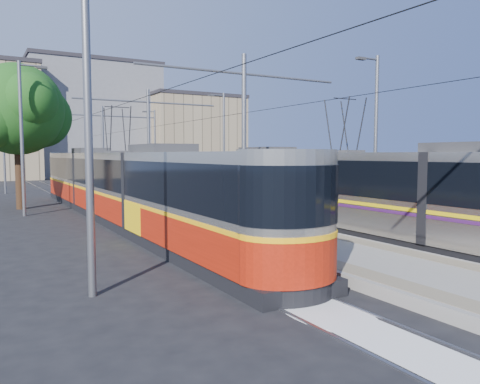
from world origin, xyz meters
TOP-DOWN VIEW (x-y plane):
  - ground at (0.00, 0.00)m, footprint 160.00×160.00m
  - platform at (0.00, 17.00)m, footprint 4.00×50.00m
  - tactile_strip_left at (-1.45, 17.00)m, footprint 0.70×50.00m
  - tactile_strip_right at (1.45, 17.00)m, footprint 0.70×50.00m
  - rails at (0.00, 17.00)m, footprint 8.71×70.00m
  - track_arrow at (-3.60, -3.00)m, footprint 1.20×5.00m
  - tram_left at (-3.60, 13.97)m, footprint 2.43×30.15m
  - tram_right at (3.60, 5.95)m, footprint 2.43×29.39m
  - catenary at (0.00, 14.15)m, footprint 9.20×70.00m
  - street_lamps at (-0.00, 21.00)m, footprint 15.18×38.22m
  - shelter at (0.58, 16.16)m, footprint 0.75×1.06m
  - tree at (-7.05, 21.71)m, footprint 5.84×5.40m
  - building_centre at (6.00, 64.00)m, footprint 18.36×14.28m
  - building_right at (20.00, 58.00)m, footprint 14.28×10.20m

SIDE VIEW (x-z plane):
  - ground at x=0.00m, z-range 0.00..0.00m
  - track_arrow at x=-3.60m, z-range 0.00..0.01m
  - rails at x=0.00m, z-range 0.00..0.03m
  - platform at x=0.00m, z-range 0.00..0.30m
  - tactile_strip_left at x=-1.45m, z-range 0.30..0.31m
  - tactile_strip_right at x=1.45m, z-range 0.30..0.31m
  - shelter at x=0.58m, z-range 0.35..2.50m
  - tram_left at x=-3.60m, z-range -1.04..4.46m
  - tram_right at x=3.60m, z-range -0.89..4.61m
  - street_lamps at x=0.00m, z-range 0.18..8.18m
  - catenary at x=0.00m, z-range 1.02..8.02m
  - tree at x=-7.05m, z-range 1.49..9.97m
  - building_right at x=20.00m, z-range 0.01..12.22m
  - building_centre at x=6.00m, z-range 0.01..16.66m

